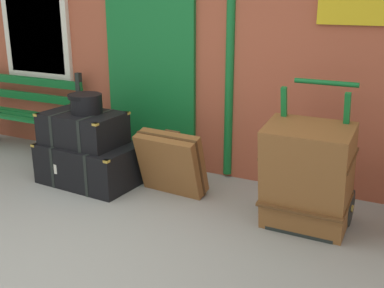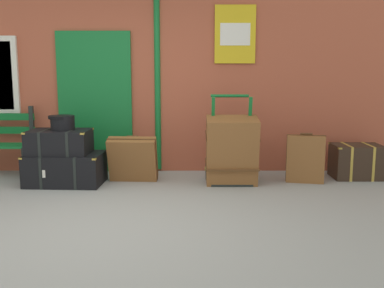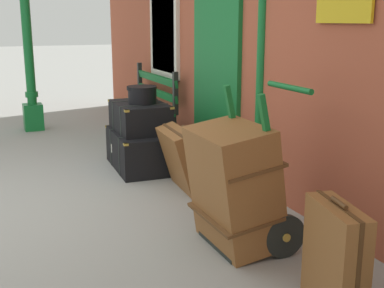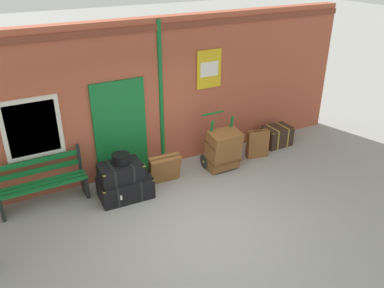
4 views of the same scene
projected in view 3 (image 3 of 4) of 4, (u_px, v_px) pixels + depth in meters
name	position (u px, v px, depth m)	size (l,w,h in m)	color
brick_facade	(252.00, 25.00, 5.18)	(10.40, 0.35, 3.20)	#AD5138
lamp_post	(29.00, 61.00, 7.60)	(0.28, 0.28, 2.79)	#146B2D
platform_bench	(147.00, 107.00, 7.21)	(1.60, 0.43, 1.01)	#146B2D
steamer_trunk_base	(142.00, 150.00, 5.80)	(1.04, 0.70, 0.43)	black
steamer_trunk_middle	(140.00, 117.00, 5.77)	(0.82, 0.57, 0.33)	black
round_hatbox	(142.00, 94.00, 5.67)	(0.34, 0.33, 0.19)	black
porters_trolley	(254.00, 208.00, 3.84)	(0.71, 0.62, 1.19)	black
large_brown_trunk	(234.00, 186.00, 3.72)	(0.70, 0.56, 0.93)	brown
suitcase_slate	(335.00, 260.00, 2.88)	(0.53, 0.27, 0.69)	brown
suitcase_caramel	(182.00, 159.00, 5.02)	(0.68, 0.40, 0.64)	brown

